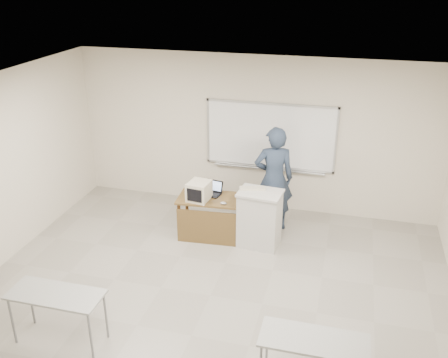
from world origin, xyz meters
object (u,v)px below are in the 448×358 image
(podium, at_px, (260,219))
(presenter, at_px, (274,179))
(whiteboard, at_px, (270,137))
(laptop, at_px, (212,191))
(crt_monitor, at_px, (199,191))
(keyboard, at_px, (253,188))
(instructor_desk, at_px, (214,212))
(mouse, at_px, (223,203))

(podium, relative_size, presenter, 0.52)
(whiteboard, distance_m, laptop, 1.60)
(crt_monitor, height_order, laptop, crt_monitor)
(podium, bearing_deg, presenter, 86.38)
(whiteboard, bearing_deg, laptop, -123.37)
(whiteboard, distance_m, podium, 1.77)
(crt_monitor, xyz_separation_m, presenter, (1.17, 0.71, 0.06))
(laptop, distance_m, presenter, 1.12)
(whiteboard, xyz_separation_m, keyboard, (-0.04, -1.39, -0.46))
(instructor_desk, xyz_separation_m, presenter, (0.92, 0.69, 0.45))
(crt_monitor, bearing_deg, presenter, 38.22)
(whiteboard, relative_size, keyboard, 5.68)
(whiteboard, distance_m, keyboard, 1.46)
(mouse, bearing_deg, podium, -7.97)
(crt_monitor, relative_size, laptop, 1.33)
(whiteboard, bearing_deg, podium, -85.77)
(podium, relative_size, crt_monitor, 2.50)
(keyboard, bearing_deg, instructor_desk, 174.70)
(keyboard, relative_size, presenter, 0.23)
(laptop, height_order, keyboard, keyboard)
(laptop, bearing_deg, podium, -4.65)
(instructor_desk, bearing_deg, crt_monitor, 179.29)
(instructor_desk, distance_m, presenter, 1.23)
(mouse, distance_m, presenter, 1.08)
(instructor_desk, bearing_deg, laptop, 106.65)
(laptop, height_order, mouse, laptop)
(whiteboard, xyz_separation_m, presenter, (0.22, -0.78, -0.51))
(keyboard, bearing_deg, mouse, -171.60)
(podium, bearing_deg, keyboard, 157.47)
(presenter, bearing_deg, whiteboard, -90.20)
(podium, distance_m, presenter, 0.83)
(instructor_desk, bearing_deg, keyboard, 3.58)
(podium, distance_m, keyboard, 0.54)
(instructor_desk, bearing_deg, mouse, -28.51)
(crt_monitor, height_order, presenter, presenter)
(mouse, bearing_deg, whiteboard, 55.01)
(laptop, xyz_separation_m, presenter, (1.02, 0.43, 0.16))
(whiteboard, height_order, crt_monitor, whiteboard)
(mouse, xyz_separation_m, presenter, (0.72, 0.78, 0.20))
(whiteboard, height_order, keyboard, whiteboard)
(instructor_desk, bearing_deg, whiteboard, 60.48)
(podium, distance_m, mouse, 0.67)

